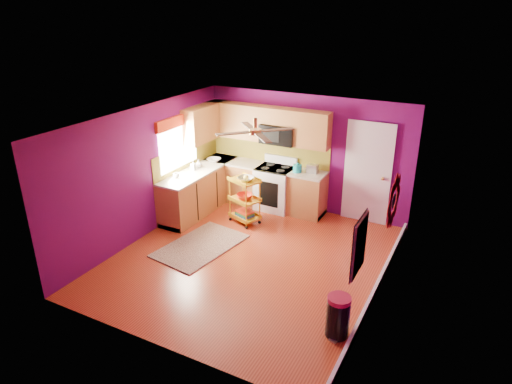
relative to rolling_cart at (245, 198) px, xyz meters
The scene contains 18 objects.
ground 1.57m from the rolling_cart, 57.66° to the right, with size 5.00×5.00×0.00m, color maroon.
room_envelope 1.85m from the rolling_cart, 56.79° to the right, with size 4.54×5.04×2.52m.
lower_cabinets 0.80m from the rolling_cart, 134.38° to the left, with size 2.81×2.31×0.94m.
electric_range 0.96m from the rolling_cart, 75.35° to the left, with size 0.76×0.66×1.13m.
upper_cabinetry 1.62m from the rolling_cart, 116.05° to the left, with size 2.80×2.30×1.26m.
left_window 1.87m from the rolling_cart, behind, with size 0.08×1.35×1.08m.
panel_door 2.51m from the rolling_cart, 29.62° to the left, with size 0.95×0.11×2.15m.
right_wall_art 3.53m from the rolling_cart, 27.75° to the right, with size 0.04×2.74×1.04m.
ceiling_fan 2.19m from the rolling_cart, 52.99° to the right, with size 1.01×1.01×0.26m.
shag_rug 1.40m from the rolling_cart, 101.01° to the right, with size 1.04×1.70×0.02m, color black.
rolling_cart is the anchor object (origin of this frame).
trash_can 3.72m from the rolling_cart, 41.41° to the right, with size 0.39×0.40×0.61m.
teal_kettle 1.27m from the rolling_cart, 49.84° to the left, with size 0.18×0.18×0.21m.
toaster 1.53m from the rolling_cart, 43.70° to the left, with size 0.22×0.15×0.18m, color beige.
soap_bottle_a 1.33m from the rolling_cart, behind, with size 0.10×0.10×0.21m, color #EA3F72.
soap_bottle_b 1.33m from the rolling_cart, behind, with size 0.13×0.13×0.17m, color white.
counter_dish 1.41m from the rolling_cart, 149.61° to the left, with size 0.29×0.29×0.07m, color white.
counter_cup 1.45m from the rolling_cart, 156.95° to the right, with size 0.13×0.13×0.10m, color white.
Camera 1 is at (3.33, -6.16, 4.22)m, focal length 32.00 mm.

